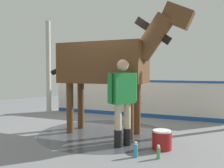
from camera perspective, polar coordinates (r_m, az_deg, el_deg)
ground_plane at (r=6.06m, az=-2.00°, el=-10.52°), size 16.00×16.00×0.02m
wet_patch at (r=5.70m, az=-2.05°, el=-11.29°), size 2.92×2.92×0.00m
barrier_wall at (r=7.68m, az=5.17°, el=-3.60°), size 2.39×5.14×1.14m
roof_post_far at (r=8.56m, az=-14.52°, el=3.79°), size 0.16×0.16×3.08m
horse at (r=5.47m, az=-0.75°, el=4.95°), size 1.73×3.13×2.77m
handler at (r=4.58m, az=2.50°, el=-2.97°), size 0.65×0.29×1.63m
wash_bucket at (r=4.62m, az=11.49°, el=-12.57°), size 0.35×0.35×0.35m
bottle_shampoo at (r=4.18m, az=5.55°, el=-15.01°), size 0.07×0.07×0.25m
bottle_spray at (r=4.16m, az=10.73°, el=-15.34°), size 0.06×0.06×0.22m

